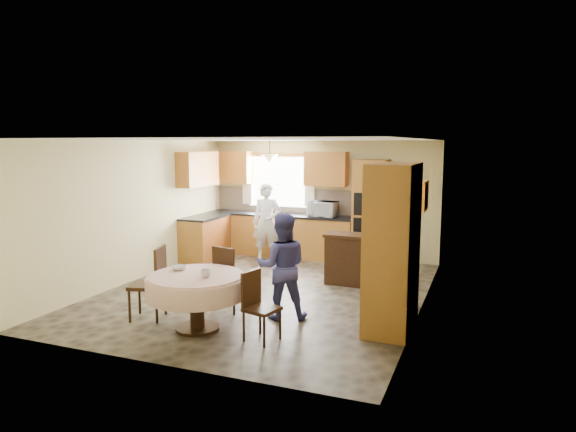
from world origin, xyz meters
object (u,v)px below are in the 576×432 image
Objects in this scene: dining_table at (197,287)px; sideboard at (359,261)px; person_dining at (282,266)px; person_sink at (267,223)px; chair_left at (153,279)px; chair_back at (229,275)px; cupboard at (393,247)px; chair_right at (257,302)px; oven_tower at (371,212)px.

sideboard is at bearing 63.18° from dining_table.
person_sink is at bearing -84.39° from person_dining.
chair_left is 1.07m from chair_back.
chair_back reaches higher than sideboard.
chair_right is at bearing -145.42° from cupboard.
person_dining is (0.84, -0.00, 0.21)m from chair_back.
cupboard reaches higher than chair_back.
chair_right is 0.58× the size of person_dining.
chair_right reaches higher than dining_table.
dining_table is 1.28× the size of chair_left.
chair_right is (-1.48, -1.02, -0.61)m from cupboard.
chair_right is at bearing -99.38° from sideboard.
person_dining is at bearing 94.96° from chair_left.
oven_tower is 1.62× the size of dining_table.
cupboard reaches higher than chair_right.
chair_right reaches higher than sideboard.
dining_table is 4.06m from person_sink.
sideboard is 0.89× the size of dining_table.
sideboard is 0.53× the size of cupboard.
chair_left is at bearing -108.54° from person_sink.
chair_left is at bearing 98.44° from chair_right.
sideboard is 2.97m from chair_right.
sideboard is 2.18m from person_dining.
chair_left is 1.81m from person_dining.
person_dining is (-0.59, -2.07, 0.33)m from sideboard.
chair_back reaches higher than chair_right.
oven_tower is at bearing 137.77° from chair_left.
chair_back is 0.59× the size of person_sink.
person_dining is (-0.42, -3.77, -0.32)m from oven_tower.
chair_back is (0.03, 0.83, -0.04)m from dining_table.
chair_back is 0.87m from person_dining.
chair_left is (-2.26, -2.74, 0.15)m from sideboard.
oven_tower is at bearing -0.97° from person_sink.
person_sink is at bearing -163.26° from oven_tower.
oven_tower is 1.42× the size of person_dining.
chair_left is 1.69m from chair_right.
sideboard is 2.20m from cupboard.
cupboard is 1.90m from chair_right.
cupboard is (0.90, -1.90, 0.68)m from sideboard.
oven_tower reaches higher than person_sink.
person_sink is (-0.74, 3.98, 0.24)m from dining_table.
chair_right is at bearing 67.12° from chair_left.
dining_table is at bearing -105.70° from oven_tower.
cupboard is 3.32m from chair_left.
oven_tower reaches higher than sideboard.
person_sink is 1.09× the size of person_dining.
person_dining is at bearing -166.85° from chair_back.
person_dining is (1.62, -3.16, -0.07)m from person_sink.
cupboard is 1.54m from person_dining.
cupboard is at bearing -61.54° from person_sink.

